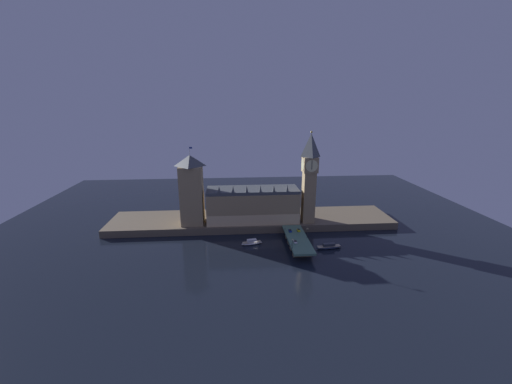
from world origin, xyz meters
name	(u,v)px	position (x,y,z in m)	size (l,w,h in m)	color
ground_plane	(256,244)	(0.00, 0.00, 0.00)	(400.00, 400.00, 0.00)	black
embankment	(252,220)	(0.00, 39.00, 2.72)	(220.00, 42.00, 5.44)	brown
parliament_hall	(253,205)	(0.21, 32.42, 18.03)	(68.98, 24.22, 30.32)	#9E845B
clock_tower	(309,175)	(41.70, 25.93, 41.75)	(10.95, 11.06, 68.49)	#9E845B
victoria_tower	(192,190)	(-44.93, 29.59, 31.46)	(16.50, 16.50, 57.78)	#9E845B
bridge	(298,241)	(27.82, -5.00, 4.01)	(13.63, 46.00, 6.04)	#4C7560
car_northbound_lead	(290,231)	(24.82, 6.12, 6.76)	(1.97, 4.01, 1.56)	navy
car_northbound_trail	(295,242)	(24.82, -12.09, 6.73)	(2.09, 3.84, 1.48)	silver
car_southbound_trail	(299,230)	(30.82, 6.65, 6.75)	(1.96, 3.92, 1.53)	yellow
pedestrian_near_rail	(292,244)	(21.83, -16.07, 7.01)	(0.38, 0.38, 1.84)	black
pedestrian_far_rail	(285,228)	(21.83, 10.11, 6.94)	(0.38, 0.38, 1.71)	black
street_lamp_near	(292,242)	(21.43, -19.72, 9.92)	(1.34, 0.60, 6.21)	#2D3333
street_lamp_mid	(307,232)	(34.22, -5.00, 10.41)	(1.34, 0.60, 7.00)	#2D3333
boat_upstream	(252,243)	(-2.58, 0.30, 1.39)	(14.70, 6.29, 3.80)	white
boat_downstream	(329,247)	(47.85, -9.89, 1.36)	(18.12, 6.00, 3.72)	#1E2842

